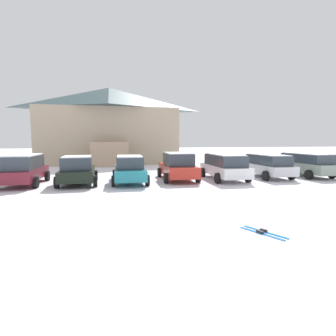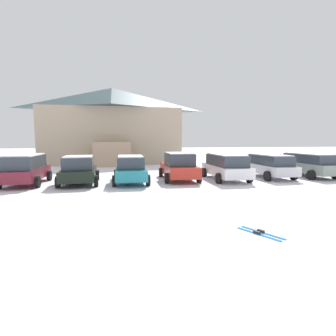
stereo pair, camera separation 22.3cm
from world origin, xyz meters
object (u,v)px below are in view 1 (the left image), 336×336
at_px(parked_black_sedan, 78,170).
at_px(parked_red_sedan, 178,166).
at_px(parked_grey_wagon, 305,164).
at_px(pair_of_skis, 263,232).
at_px(parked_teal_hatchback, 130,169).
at_px(ski_lodge, 110,125).
at_px(parked_maroon_van, 23,169).
at_px(parked_white_suv, 224,166).
at_px(parked_silver_wagon, 267,165).

relative_size(parked_black_sedan, parked_red_sedan, 0.93).
relative_size(parked_grey_wagon, pair_of_skis, 3.62).
distance_m(parked_black_sedan, parked_teal_hatchback, 3.04).
height_order(parked_red_sedan, pair_of_skis, parked_red_sedan).
relative_size(ski_lodge, parked_maroon_van, 3.59).
relative_size(parked_teal_hatchback, parked_red_sedan, 1.00).
distance_m(parked_white_suv, parked_grey_wagon, 6.38).
xyz_separation_m(ski_lodge, pair_of_skis, (4.94, -24.09, -4.23)).
relative_size(parked_teal_hatchback, parked_white_suv, 0.97).
relative_size(parked_silver_wagon, parked_grey_wagon, 0.92).
relative_size(parked_black_sedan, parked_white_suv, 0.90).
height_order(parked_silver_wagon, parked_grey_wagon, parked_grey_wagon).
relative_size(parked_maroon_van, parked_grey_wagon, 0.88).
height_order(ski_lodge, parked_red_sedan, ski_lodge).
xyz_separation_m(parked_maroon_van, parked_white_suv, (12.24, -0.22, -0.03)).
height_order(parked_red_sedan, parked_grey_wagon, parked_red_sedan).
xyz_separation_m(parked_black_sedan, parked_grey_wagon, (15.56, 0.50, 0.06)).
distance_m(parked_teal_hatchback, parked_red_sedan, 3.19).
distance_m(parked_maroon_van, parked_silver_wagon, 15.56).
xyz_separation_m(parked_red_sedan, pair_of_skis, (0.20, -10.08, -0.87)).
bearing_deg(parked_grey_wagon, parked_maroon_van, -179.21).
relative_size(parked_white_suv, parked_silver_wagon, 1.07).
height_order(parked_black_sedan, parked_teal_hatchback, parked_black_sedan).
relative_size(ski_lodge, parked_red_sedan, 3.34).
xyz_separation_m(parked_red_sedan, parked_silver_wagon, (6.33, -0.14, -0.01)).
bearing_deg(parked_red_sedan, parked_maroon_van, -178.25).
bearing_deg(parked_silver_wagon, ski_lodge, 128.05).
relative_size(parked_black_sedan, parked_grey_wagon, 0.88).
xyz_separation_m(ski_lodge, parked_white_suv, (7.76, -14.51, -3.34)).
bearing_deg(parked_black_sedan, parked_silver_wagon, 1.77).
height_order(parked_black_sedan, pair_of_skis, parked_black_sedan).
xyz_separation_m(parked_white_suv, parked_grey_wagon, (6.36, 0.48, -0.01)).
bearing_deg(parked_grey_wagon, parked_teal_hatchback, -177.63).
height_order(parked_silver_wagon, pair_of_skis, parked_silver_wagon).
bearing_deg(parked_maroon_van, parked_white_suv, -1.03).
height_order(parked_maroon_van, parked_black_sedan, parked_maroon_van).
distance_m(parked_maroon_van, parked_white_suv, 12.24).
bearing_deg(parked_red_sedan, parked_white_suv, -9.44).
bearing_deg(ski_lodge, parked_silver_wagon, -51.95).
xyz_separation_m(parked_black_sedan, parked_red_sedan, (6.18, 0.52, 0.05)).
distance_m(parked_red_sedan, parked_silver_wagon, 6.34).
bearing_deg(parked_silver_wagon, parked_maroon_van, -179.47).
bearing_deg(parked_grey_wagon, parked_white_suv, -175.73).
bearing_deg(parked_black_sedan, parked_teal_hatchback, -0.41).
xyz_separation_m(parked_maroon_van, parked_grey_wagon, (18.61, 0.26, -0.04)).
bearing_deg(parked_white_suv, parked_grey_wagon, 4.27).
bearing_deg(parked_grey_wagon, parked_black_sedan, -178.17).
bearing_deg(parked_silver_wagon, parked_grey_wagon, 2.10).
bearing_deg(pair_of_skis, parked_silver_wagon, 58.30).
bearing_deg(parked_silver_wagon, parked_white_suv, -173.74).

